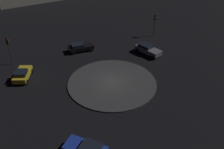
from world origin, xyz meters
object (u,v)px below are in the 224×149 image
object	(u,v)px
car_grey	(148,49)
car_yellow	(22,74)
car_black	(80,47)
traffic_light_southwest	(155,21)
traffic_light_southeast	(9,46)

from	to	relation	value
car_grey	car_yellow	bearing A→B (deg)	-112.01
car_black	traffic_light_southwest	distance (m)	14.47
traffic_light_southwest	traffic_light_southeast	size ratio (longest dim) A/B	0.96
car_black	traffic_light_southeast	size ratio (longest dim) A/B	1.01
car_grey	car_black	xyz separation A→B (m)	(10.67, -3.33, -0.06)
car_grey	traffic_light_southwest	distance (m)	7.39
traffic_light_southwest	traffic_light_southeast	world-z (taller)	traffic_light_southeast
car_black	car_yellow	xyz separation A→B (m)	(8.83, 6.45, 0.01)
car_grey	traffic_light_southeast	size ratio (longest dim) A/B	1.08
car_black	car_yellow	distance (m)	10.94
car_yellow	traffic_light_southwest	xyz separation A→B (m)	(-22.83, -9.37, 2.19)
traffic_light_southwest	car_black	bearing A→B (deg)	-38.65
traffic_light_southeast	car_yellow	bearing A→B (deg)	-37.01
car_yellow	traffic_light_southwest	distance (m)	24.78
car_yellow	traffic_light_southeast	distance (m)	5.39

